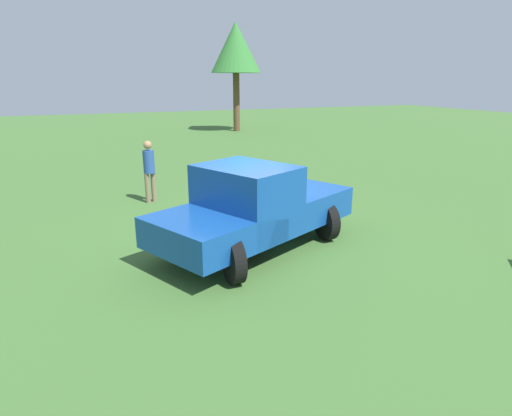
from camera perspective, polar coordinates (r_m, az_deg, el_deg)
ground_plane at (r=10.12m, az=-0.45°, el=-3.56°), size 80.00×80.00×0.00m
pickup_truck at (r=8.96m, az=-0.51°, el=0.21°), size 3.67×4.99×1.84m
person_bystander at (r=12.93m, az=-13.91°, el=5.18°), size 0.41×0.41×1.81m
tree_back_left at (r=30.59m, az=-2.69°, el=20.29°), size 3.37×3.37×7.12m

